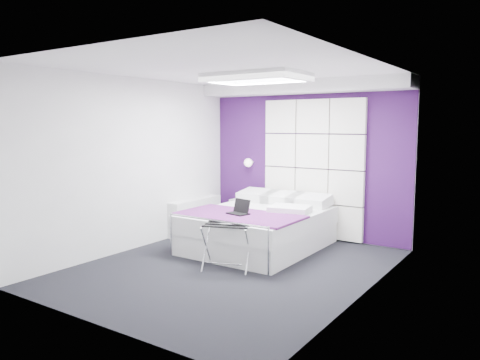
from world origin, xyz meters
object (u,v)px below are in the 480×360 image
(wall_lamp, at_px, (249,163))
(radiator, at_px, (195,216))
(bed, at_px, (259,227))
(luggage_rack, at_px, (227,247))
(laptop, at_px, (240,210))
(nightstand, at_px, (244,201))

(wall_lamp, xyz_separation_m, radiator, (-0.64, -0.76, -0.92))
(bed, relative_size, luggage_rack, 3.59)
(luggage_rack, xyz_separation_m, laptop, (-0.23, 0.62, 0.37))
(bed, relative_size, laptop, 7.26)
(nightstand, xyz_separation_m, luggage_rack, (1.13, -2.10, -0.22))
(nightstand, bearing_deg, wall_lamp, 22.79)
(wall_lamp, height_order, radiator, wall_lamp)
(wall_lamp, height_order, luggage_rack, wall_lamp)
(bed, height_order, laptop, laptop)
(laptop, bearing_deg, bed, 100.80)
(nightstand, relative_size, luggage_rack, 0.71)
(radiator, relative_size, laptop, 4.02)
(wall_lamp, distance_m, radiator, 1.35)
(bed, relative_size, nightstand, 5.08)
(radiator, bearing_deg, bed, -9.31)
(bed, distance_m, luggage_rack, 1.16)
(radiator, xyz_separation_m, laptop, (1.45, -0.76, 0.37))
(radiator, xyz_separation_m, bed, (1.46, -0.24, 0.02))
(luggage_rack, bearing_deg, bed, 79.76)
(bed, bearing_deg, laptop, -91.42)
(luggage_rack, bearing_deg, laptop, 89.21)
(bed, height_order, nightstand, bed)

